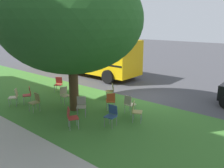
# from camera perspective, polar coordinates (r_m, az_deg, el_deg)

# --- Properties ---
(ground) EXTENTS (80.00, 80.00, 0.00)m
(ground) POSITION_cam_1_polar(r_m,az_deg,el_deg) (13.13, 6.94, -3.46)
(ground) COLOR #424247
(grass_verge) EXTENTS (48.00, 6.00, 0.01)m
(grass_verge) POSITION_cam_1_polar(r_m,az_deg,el_deg) (10.74, -2.54, -7.58)
(grass_verge) COLOR #3D752D
(grass_verge) RESTS_ON ground
(sidewalk_strip) EXTENTS (48.00, 2.80, 0.01)m
(sidewalk_strip) POSITION_cam_1_polar(r_m,az_deg,el_deg) (8.39, -24.09, -15.75)
(sidewalk_strip) COLOR #ADA89E
(sidewalk_strip) RESTS_ON ground
(street_tree) EXTENTS (6.38, 6.38, 6.56)m
(street_tree) POSITION_cam_1_polar(r_m,az_deg,el_deg) (10.77, -10.02, 15.12)
(street_tree) COLOR brown
(street_tree) RESTS_ON ground
(chair_0) EXTENTS (0.57, 0.57, 0.88)m
(chair_0) POSITION_cam_1_polar(r_m,az_deg,el_deg) (12.85, -19.78, -2.23)
(chair_0) COLOR #B7332D
(chair_0) RESTS_ON ground
(chair_1) EXTENTS (0.57, 0.57, 0.88)m
(chair_1) POSITION_cam_1_polar(r_m,az_deg,el_deg) (9.41, -9.92, -7.74)
(chair_1) COLOR #B7332D
(chair_1) RESTS_ON ground
(chair_2) EXTENTS (0.58, 0.58, 0.88)m
(chair_2) POSITION_cam_1_polar(r_m,az_deg,el_deg) (14.54, -12.90, 0.21)
(chair_2) COLOR #B7332D
(chair_2) RESTS_ON ground
(chair_3) EXTENTS (0.59, 0.59, 0.88)m
(chair_3) POSITION_cam_1_polar(r_m,az_deg,el_deg) (11.13, -0.32, -3.91)
(chair_3) COLOR #C64C1E
(chair_3) RESTS_ON ground
(chair_4) EXTENTS (0.56, 0.56, 0.88)m
(chair_4) POSITION_cam_1_polar(r_m,az_deg,el_deg) (9.94, 5.79, -6.34)
(chair_4) COLOR olive
(chair_4) RESTS_ON ground
(chair_5) EXTENTS (0.58, 0.59, 0.88)m
(chair_5) POSITION_cam_1_polar(r_m,az_deg,el_deg) (12.73, -22.72, -2.68)
(chair_5) COLOR beige
(chair_5) RESTS_ON ground
(chair_6) EXTENTS (0.59, 0.59, 0.88)m
(chair_6) POSITION_cam_1_polar(r_m,az_deg,el_deg) (12.76, -0.27, -1.44)
(chair_6) COLOR olive
(chair_6) RESTS_ON ground
(chair_7) EXTENTS (0.47, 0.47, 0.88)m
(chair_7) POSITION_cam_1_polar(r_m,az_deg,el_deg) (12.29, -11.46, -2.39)
(chair_7) COLOR beige
(chair_7) RESTS_ON ground
(chair_8) EXTENTS (0.44, 0.44, 0.88)m
(chair_8) POSITION_cam_1_polar(r_m,az_deg,el_deg) (11.61, -18.20, -3.88)
(chair_8) COLOR olive
(chair_8) RESTS_ON ground
(chair_9) EXTENTS (0.44, 0.45, 0.88)m
(chair_9) POSITION_cam_1_polar(r_m,az_deg,el_deg) (10.74, 4.23, -4.65)
(chair_9) COLOR beige
(chair_9) RESTS_ON ground
(chair_10) EXTENTS (0.46, 0.47, 0.88)m
(chair_10) POSITION_cam_1_polar(r_m,az_deg,el_deg) (9.48, -0.12, -7.34)
(chair_10) COLOR #335184
(chair_10) RESTS_ON ground
(chair_11) EXTENTS (0.59, 0.59, 0.88)m
(chair_11) POSITION_cam_1_polar(r_m,az_deg,el_deg) (10.60, -7.48, -5.02)
(chair_11) COLOR #ADA393
(chair_11) RESTS_ON ground
(school_bus) EXTENTS (10.40, 2.80, 2.88)m
(school_bus) POSITION_cam_1_polar(r_m,az_deg,el_deg) (19.41, -7.56, 7.79)
(school_bus) COLOR yellow
(school_bus) RESTS_ON ground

